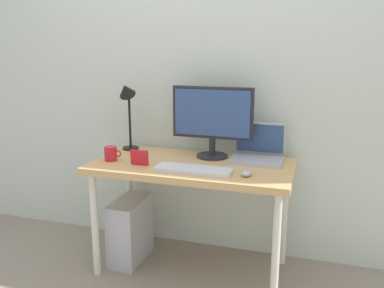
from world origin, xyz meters
TOP-DOWN VIEW (x-y plane):
  - ground_plane at (0.00, 0.00)m, footprint 6.00×6.00m
  - back_wall at (0.00, 0.37)m, footprint 4.40×0.04m
  - desk at (0.00, 0.00)m, footprint 1.22×0.61m
  - monitor at (0.08, 0.17)m, footprint 0.52×0.20m
  - laptop at (0.37, 0.19)m, footprint 0.32×0.26m
  - desk_lamp at (-0.51, 0.17)m, footprint 0.11×0.16m
  - keyboard at (0.06, -0.17)m, footprint 0.44×0.14m
  - mouse at (0.36, -0.15)m, footprint 0.06×0.09m
  - coffee_mug at (-0.50, -0.10)m, footprint 0.11×0.08m
  - photo_frame at (-0.29, -0.13)m, footprint 0.11×0.03m
  - computer_tower at (-0.43, -0.01)m, footprint 0.18×0.36m

SIDE VIEW (x-z plane):
  - ground_plane at x=0.00m, z-range 0.00..0.00m
  - computer_tower at x=-0.43m, z-range 0.00..0.42m
  - desk at x=0.00m, z-range 0.28..0.99m
  - keyboard at x=0.06m, z-range 0.71..0.73m
  - mouse at x=0.36m, z-range 0.71..0.74m
  - coffee_mug at x=-0.50m, z-range 0.71..0.80m
  - photo_frame at x=-0.29m, z-range 0.71..0.80m
  - laptop at x=0.37m, z-range 0.65..0.88m
  - monitor at x=0.08m, z-range 0.74..1.19m
  - desk_lamp at x=-0.51m, z-range 0.81..1.28m
  - back_wall at x=0.00m, z-range 0.00..2.60m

